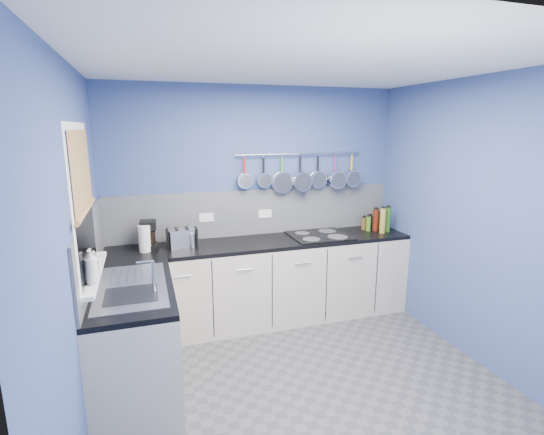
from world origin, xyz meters
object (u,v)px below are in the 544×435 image
hob (320,235)px  toaster (182,238)px  paper_towel (145,239)px  soap_bottle_b (94,263)px  coffee_maker (149,235)px  canister (192,239)px  soap_bottle_a (91,266)px

hob → toaster: bearing=178.2°
paper_towel → soap_bottle_b: bearing=-109.3°
paper_towel → coffee_maker: bearing=55.8°
coffee_maker → hob: (1.79, -0.05, -0.14)m
canister → coffee_maker: bearing=175.8°
toaster → canister: bearing=-28.8°
paper_towel → toaster: bearing=8.4°
soap_bottle_a → hob: 2.47m
soap_bottle_a → paper_towel: soap_bottle_a is taller
soap_bottle_a → hob: (2.17, 1.15, -0.26)m
coffee_maker → toaster: size_ratio=1.01×
toaster → canister: toaster is taller
coffee_maker → canister: coffee_maker is taller
coffee_maker → canister: bearing=0.2°
paper_towel → coffee_maker: coffee_maker is taller
canister → hob: canister is taller
canister → hob: size_ratio=0.23×
soap_bottle_a → soap_bottle_b: soap_bottle_a is taller
hob → canister: bearing=179.0°
coffee_maker → toaster: coffee_maker is taller
coffee_maker → hob: size_ratio=0.45×
hob → soap_bottle_b: bearing=-155.7°
soap_bottle_b → hob: soap_bottle_b is taller
soap_bottle_b → paper_towel: soap_bottle_b is taller
paper_towel → canister: size_ratio=1.77×
paper_towel → hob: size_ratio=0.40×
canister → hob: bearing=-1.0°
soap_bottle_a → coffee_maker: size_ratio=0.84×
toaster → canister: (0.09, -0.02, -0.02)m
canister → soap_bottle_a: bearing=-123.8°
canister → hob: (1.38, -0.02, -0.07)m
toaster → hob: (1.47, -0.05, -0.08)m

